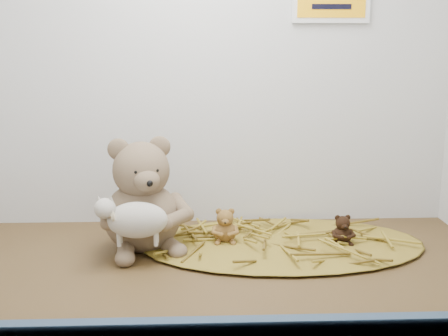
{
  "coord_description": "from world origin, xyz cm",
  "views": [
    {
      "loc": [
        -0.49,
        -105.19,
        43.67
      ],
      "look_at": [
        3.94,
        3.27,
        19.48
      ],
      "focal_mm": 45.0,
      "sensor_mm": 36.0,
      "label": 1
    }
  ],
  "objects_px": {
    "toy_lamb": "(137,220)",
    "mini_teddy_tan": "(225,224)",
    "main_teddy": "(141,194)",
    "mini_teddy_brown": "(342,228)"
  },
  "relations": [
    {
      "from": "main_teddy",
      "to": "mini_teddy_brown",
      "type": "xyz_separation_m",
      "value": [
        0.43,
        -0.01,
        -0.08
      ]
    },
    {
      "from": "mini_teddy_tan",
      "to": "toy_lamb",
      "type": "bearing_deg",
      "value": -149.47
    },
    {
      "from": "mini_teddy_brown",
      "to": "main_teddy",
      "type": "bearing_deg",
      "value": 175.26
    },
    {
      "from": "toy_lamb",
      "to": "mini_teddy_tan",
      "type": "distance_m",
      "value": 0.21
    },
    {
      "from": "toy_lamb",
      "to": "mini_teddy_tan",
      "type": "relative_size",
      "value": 2.1
    },
    {
      "from": "mini_teddy_brown",
      "to": "mini_teddy_tan",
      "type": "bearing_deg",
      "value": 171.63
    },
    {
      "from": "main_teddy",
      "to": "mini_teddy_tan",
      "type": "relative_size",
      "value": 3.24
    },
    {
      "from": "toy_lamb",
      "to": "mini_teddy_tan",
      "type": "bearing_deg",
      "value": 29.13
    },
    {
      "from": "toy_lamb",
      "to": "main_teddy",
      "type": "bearing_deg",
      "value": 90.0
    },
    {
      "from": "main_teddy",
      "to": "mini_teddy_tan",
      "type": "distance_m",
      "value": 0.19
    }
  ]
}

